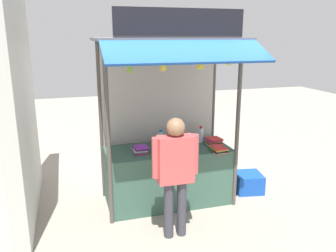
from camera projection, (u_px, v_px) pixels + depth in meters
ground_plane at (168, 201)px, 5.39m from camera, size 20.00×20.00×0.00m
stall_counter at (168, 175)px, 5.28m from camera, size 1.85×0.80×0.86m
stall_structure at (166, 91)px, 5.05m from camera, size 2.05×1.61×2.83m
water_bottle_mid_right at (161, 139)px, 5.26m from camera, size 0.07×0.07×0.26m
water_bottle_front_left at (201, 135)px, 5.44m from camera, size 0.07×0.07×0.26m
water_bottle_far_right at (173, 136)px, 5.33m from camera, size 0.08×0.08×0.29m
magazine_stack_rear_center at (141, 149)px, 5.00m from camera, size 0.23×0.27×0.08m
magazine_stack_center at (213, 141)px, 5.38m from camera, size 0.25×0.27×0.09m
magazine_stack_front_right at (167, 148)px, 5.09m from camera, size 0.25×0.29×0.08m
magazine_stack_right at (219, 149)px, 5.03m from camera, size 0.22×0.30×0.07m
banana_bunch_leftmost at (229, 60)px, 4.56m from camera, size 0.09×0.09×0.23m
banana_bunch_inner_left at (163, 65)px, 4.32m from camera, size 0.11×0.10×0.28m
banana_bunch_inner_right at (130, 67)px, 4.21m from camera, size 0.09×0.09×0.29m
banana_bunch_rightmost at (201, 63)px, 4.46m from camera, size 0.11×0.11×0.27m
vendor_person at (175, 167)px, 4.22m from camera, size 0.59×0.22×1.56m
plastic_crate at (248, 182)px, 5.70m from camera, size 0.50×0.50×0.30m
neighbour_wall at (20, 107)px, 4.71m from camera, size 0.20×2.40×3.12m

